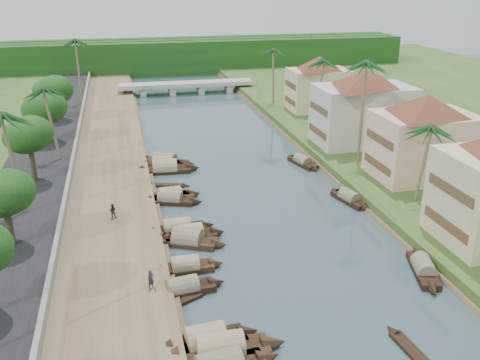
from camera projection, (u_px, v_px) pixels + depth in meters
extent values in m
plane|color=#364951|center=(295.00, 262.00, 46.73)|extent=(220.00, 220.00, 0.00)
cube|color=brown|center=(107.00, 189.00, 61.44)|extent=(10.00, 180.00, 0.80)
cube|color=#2C4C1E|center=(386.00, 165.00, 68.65)|extent=(16.00, 180.00, 1.20)
cube|color=black|center=(29.00, 193.00, 59.56)|extent=(8.00, 180.00, 1.40)
cube|color=gray|center=(69.00, 184.00, 60.22)|extent=(0.40, 180.00, 1.10)
cube|color=#14390F|center=(174.00, 59.00, 131.65)|extent=(120.00, 4.00, 8.00)
cube|color=#14390F|center=(171.00, 56.00, 136.20)|extent=(120.00, 4.00, 8.00)
cube|color=#14390F|center=(169.00, 53.00, 140.74)|extent=(120.00, 4.00, 8.00)
cube|color=#9E9D94|center=(186.00, 84.00, 111.46)|extent=(28.00, 4.00, 0.80)
cube|color=#9E9D94|center=(143.00, 91.00, 109.99)|extent=(1.20, 3.50, 1.80)
cube|color=#9E9D94|center=(172.00, 90.00, 111.24)|extent=(1.20, 3.50, 1.80)
cube|color=#9E9D94|center=(200.00, 89.00, 112.49)|extent=(1.20, 3.50, 1.80)
cube|color=#9E9D94|center=(228.00, 87.00, 113.74)|extent=(1.20, 3.50, 1.80)
cube|color=brown|center=(445.00, 224.00, 46.45)|extent=(0.10, 6.40, 0.90)
cube|color=brown|center=(450.00, 190.00, 45.30)|extent=(0.10, 6.40, 0.90)
cube|color=beige|center=(423.00, 146.00, 61.84)|extent=(11.00, 8.00, 7.50)
pyramid|color=brown|center=(428.00, 104.00, 60.09)|extent=(14.11, 14.11, 2.20)
cube|color=brown|center=(377.00, 164.00, 61.36)|extent=(0.10, 6.40, 0.90)
cube|color=brown|center=(379.00, 139.00, 60.28)|extent=(0.10, 6.40, 0.90)
cube|color=beige|center=(363.00, 115.00, 74.27)|extent=(13.00, 8.00, 8.00)
pyramid|color=brown|center=(366.00, 78.00, 72.43)|extent=(15.59, 15.59, 2.20)
cube|color=brown|center=(317.00, 132.00, 73.62)|extent=(0.10, 6.40, 0.90)
cube|color=brown|center=(319.00, 109.00, 72.47)|extent=(0.10, 6.40, 0.90)
cube|color=beige|center=(318.00, 90.00, 92.84)|extent=(10.00, 7.00, 7.00)
pyramid|color=brown|center=(319.00, 63.00, 91.18)|extent=(12.62, 12.62, 2.20)
cube|color=brown|center=(290.00, 101.00, 92.42)|extent=(0.10, 5.60, 0.90)
cube|color=brown|center=(290.00, 85.00, 91.41)|extent=(0.10, 5.60, 0.90)
cone|color=black|center=(269.00, 358.00, 34.63)|extent=(1.91, 1.88, 1.88)
cube|color=black|center=(206.00, 343.00, 36.09)|extent=(5.78, 2.59, 0.70)
cone|color=black|center=(249.00, 333.00, 37.02)|extent=(1.82, 1.96, 1.97)
cone|color=black|center=(160.00, 352.00, 35.11)|extent=(1.82, 1.96, 1.97)
cylinder|color=#9C8163|center=(206.00, 339.00, 35.96)|extent=(4.48, 2.53, 2.08)
cube|color=black|center=(220.00, 352.00, 35.24)|extent=(6.60, 2.14, 0.70)
cone|color=black|center=(274.00, 344.00, 35.92)|extent=(1.91, 1.87, 2.06)
cone|color=black|center=(165.00, 359.00, 34.49)|extent=(1.91, 1.87, 2.06)
cylinder|color=#9C8163|center=(220.00, 348.00, 35.10)|extent=(5.05, 2.20, 2.13)
cube|color=black|center=(183.00, 291.00, 42.06)|extent=(5.31, 2.31, 0.70)
cone|color=black|center=(217.00, 283.00, 42.97)|extent=(1.66, 1.66, 1.64)
cone|color=black|center=(147.00, 297.00, 41.10)|extent=(1.66, 1.66, 1.64)
cylinder|color=#7B725C|center=(183.00, 287.00, 41.93)|extent=(4.12, 2.21, 1.70)
cube|color=black|center=(185.00, 269.00, 45.19)|extent=(4.84, 1.72, 0.70)
cone|color=black|center=(216.00, 264.00, 45.76)|extent=(1.42, 1.50, 1.62)
cone|color=black|center=(154.00, 272.00, 44.56)|extent=(1.42, 1.50, 1.62)
cylinder|color=#9C8163|center=(185.00, 265.00, 45.05)|extent=(3.71, 1.77, 1.70)
cube|color=black|center=(190.00, 237.00, 50.62)|extent=(4.98, 2.20, 0.70)
cone|color=black|center=(218.00, 233.00, 51.32)|extent=(1.55, 1.78, 1.84)
cone|color=black|center=(162.00, 240.00, 49.87)|extent=(1.55, 1.78, 1.84)
cylinder|color=#9C8163|center=(190.00, 234.00, 50.49)|extent=(3.84, 2.20, 1.95)
cube|color=black|center=(188.00, 242.00, 49.72)|extent=(5.86, 4.22, 0.70)
cone|color=black|center=(220.00, 245.00, 49.04)|extent=(2.24, 2.32, 1.97)
cone|color=black|center=(156.00, 238.00, 50.34)|extent=(2.24, 2.32, 1.97)
cylinder|color=#7B725C|center=(187.00, 238.00, 49.58)|extent=(4.72, 3.71, 2.07)
cube|color=black|center=(177.00, 230.00, 51.98)|extent=(5.54, 2.08, 0.70)
cone|color=black|center=(207.00, 226.00, 52.77)|extent=(1.66, 1.64, 1.71)
cone|color=black|center=(146.00, 234.00, 51.14)|extent=(1.66, 1.64, 1.71)
cylinder|color=#9C8163|center=(177.00, 227.00, 51.84)|extent=(4.27, 2.06, 1.78)
cube|color=black|center=(170.00, 199.00, 59.25)|extent=(5.41, 2.83, 0.70)
cone|color=black|center=(195.00, 194.00, 60.28)|extent=(1.80, 1.97, 1.89)
cone|color=black|center=(145.00, 202.00, 58.15)|extent=(1.80, 1.97, 1.89)
cylinder|color=#9C8163|center=(170.00, 196.00, 59.11)|extent=(4.23, 2.68, 1.99)
cube|color=black|center=(170.00, 201.00, 58.60)|extent=(5.52, 3.31, 0.70)
cone|color=black|center=(197.00, 202.00, 58.22)|extent=(1.91, 1.85, 1.59)
cone|color=black|center=(144.00, 199.00, 58.92)|extent=(1.91, 1.85, 1.59)
cylinder|color=#7B725C|center=(170.00, 198.00, 58.46)|extent=(4.37, 2.94, 1.64)
cube|color=black|center=(170.00, 196.00, 59.91)|extent=(4.53, 1.59, 0.70)
cone|color=black|center=(192.00, 194.00, 60.46)|extent=(1.33, 1.36, 1.47)
cone|color=black|center=(147.00, 198.00, 59.31)|extent=(1.33, 1.36, 1.47)
cylinder|color=#9C8163|center=(169.00, 193.00, 59.78)|extent=(3.47, 1.62, 1.53)
cube|color=black|center=(165.00, 171.00, 67.78)|extent=(6.57, 2.66, 0.70)
cone|color=black|center=(193.00, 169.00, 68.26)|extent=(2.00, 2.11, 2.19)
cone|color=black|center=(136.00, 171.00, 67.24)|extent=(2.00, 2.11, 2.19)
cylinder|color=#9C8163|center=(165.00, 168.00, 67.64)|extent=(5.06, 2.64, 2.29)
cube|color=black|center=(165.00, 162.00, 70.77)|extent=(6.35, 4.64, 0.70)
cone|color=black|center=(189.00, 164.00, 69.80)|extent=(2.33, 2.25, 1.78)
cone|color=black|center=(141.00, 159.00, 71.68)|extent=(2.33, 2.25, 1.78)
cylinder|color=#7B725C|center=(165.00, 160.00, 70.63)|extent=(5.09, 3.97, 1.83)
cube|color=black|center=(163.00, 165.00, 69.75)|extent=(5.46, 2.43, 0.70)
cone|color=black|center=(185.00, 164.00, 69.96)|extent=(1.72, 1.74, 1.71)
cone|color=black|center=(140.00, 165.00, 69.49)|extent=(1.72, 1.74, 1.71)
cylinder|color=#9C8163|center=(163.00, 162.00, 69.61)|extent=(4.24, 2.32, 1.78)
cube|color=black|center=(423.00, 271.00, 44.88)|extent=(3.15, 5.88, 0.70)
cone|color=black|center=(414.00, 252.00, 47.77)|extent=(1.84, 1.95, 1.63)
cone|color=black|center=(433.00, 291.00, 41.92)|extent=(1.84, 1.95, 1.63)
cylinder|color=#7B725C|center=(424.00, 267.00, 44.74)|extent=(2.83, 4.62, 1.67)
cube|color=black|center=(349.00, 200.00, 58.93)|extent=(2.77, 5.22, 0.70)
cone|color=black|center=(334.00, 191.00, 61.20)|extent=(1.73, 1.74, 1.58)
cone|color=black|center=(366.00, 209.00, 56.61)|extent=(1.73, 1.74, 1.58)
cylinder|color=#7B725C|center=(350.00, 197.00, 58.79)|extent=(2.54, 4.10, 1.64)
cube|color=black|center=(302.00, 163.00, 70.35)|extent=(2.78, 5.34, 0.70)
cone|color=black|center=(291.00, 157.00, 72.66)|extent=(1.66, 1.75, 1.49)
cone|color=black|center=(315.00, 169.00, 67.98)|extent=(1.66, 1.75, 1.49)
cylinder|color=#7B725C|center=(303.00, 161.00, 70.22)|extent=(2.52, 4.18, 1.53)
cube|color=black|center=(416.00, 356.00, 35.07)|extent=(1.41, 5.09, 0.35)
cone|color=black|center=(392.00, 330.00, 37.57)|extent=(1.03, 1.34, 0.91)
cube|color=black|center=(181.00, 302.00, 40.81)|extent=(3.48, 2.24, 0.35)
cone|color=black|center=(202.00, 293.00, 41.96)|extent=(1.13, 1.08, 0.78)
cone|color=black|center=(159.00, 312.00, 39.66)|extent=(1.13, 1.08, 0.78)
cube|color=black|center=(167.00, 186.00, 63.26)|extent=(4.12, 1.89, 0.35)
cone|color=black|center=(186.00, 186.00, 63.15)|extent=(1.20, 1.06, 0.81)
cone|color=black|center=(148.00, 185.00, 63.37)|extent=(1.20, 1.06, 0.81)
cylinder|color=#705F4B|center=(421.00, 164.00, 55.06)|extent=(1.26, 0.36, 8.06)
sphere|color=#17461C|center=(426.00, 127.00, 53.66)|extent=(3.20, 3.20, 3.20)
cylinder|color=#705F4B|center=(362.00, 113.00, 65.38)|extent=(0.41, 0.36, 12.80)
sphere|color=#17461C|center=(366.00, 62.00, 63.17)|extent=(3.20, 3.20, 3.20)
cylinder|color=#705F4B|center=(317.00, 93.00, 82.19)|extent=(1.38, 0.36, 10.27)
sphere|color=#17461C|center=(319.00, 61.00, 80.41)|extent=(3.20, 3.20, 3.20)
cylinder|color=#705F4B|center=(17.00, 164.00, 51.44)|extent=(1.34, 0.36, 10.07)
sphere|color=#17461C|center=(9.00, 115.00, 49.69)|extent=(3.20, 3.20, 3.20)
cylinder|color=#705F4B|center=(54.00, 124.00, 66.62)|extent=(1.43, 0.36, 9.24)
sphere|color=#17461C|center=(50.00, 89.00, 65.01)|extent=(3.20, 3.20, 3.20)
cylinder|color=#705F4B|center=(274.00, 76.00, 97.53)|extent=(0.61, 0.36, 9.77)
sphere|color=#17461C|center=(274.00, 50.00, 95.84)|extent=(3.20, 3.20, 3.20)
cylinder|color=#705F4B|center=(79.00, 72.00, 95.89)|extent=(0.53, 0.36, 11.41)
sphere|color=#17461C|center=(76.00, 40.00, 93.91)|extent=(3.20, 3.20, 3.20)
cylinder|color=#4E3D2C|center=(10.00, 227.00, 46.27)|extent=(0.60, 0.60, 3.31)
ellipsoid|color=#14390F|center=(4.00, 194.00, 45.13)|extent=(4.65, 4.65, 3.82)
cylinder|color=#4E3D2C|center=(33.00, 165.00, 60.63)|extent=(0.60, 0.60, 3.74)
ellipsoid|color=#14390F|center=(29.00, 135.00, 59.34)|extent=(4.79, 4.79, 3.94)
cylinder|color=#4E3D2C|center=(48.00, 130.00, 75.06)|extent=(0.60, 0.60, 3.27)
ellipsoid|color=#14390F|center=(45.00, 108.00, 73.93)|extent=(5.39, 5.39, 4.43)
cylinder|color=#4E3D2C|center=(56.00, 110.00, 86.32)|extent=(0.60, 0.60, 3.24)
ellipsoid|color=#14390F|center=(53.00, 91.00, 85.20)|extent=(5.53, 5.53, 4.54)
cylinder|color=#4E3D2C|center=(385.00, 123.00, 78.59)|extent=(0.60, 0.60, 3.72)
ellipsoid|color=#14390F|center=(387.00, 99.00, 77.31)|extent=(4.27, 4.27, 3.51)
imported|color=#27272F|center=(151.00, 279.00, 41.07)|extent=(0.68, 0.64, 1.57)
imported|color=#332A24|center=(112.00, 211.00, 52.96)|extent=(0.75, 0.58, 1.54)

